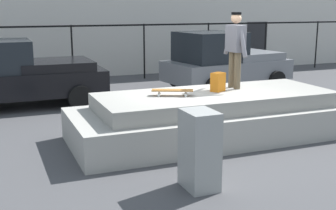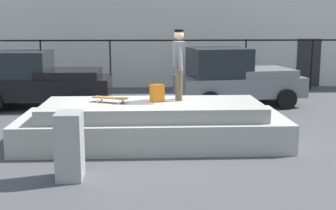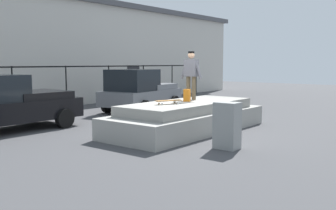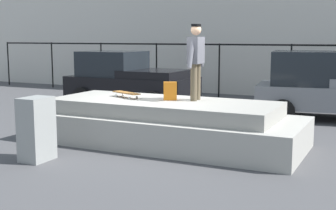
# 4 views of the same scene
# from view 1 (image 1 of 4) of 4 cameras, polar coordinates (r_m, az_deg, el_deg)

# --- Properties ---
(ground_plane) EXTENTS (60.00, 60.00, 0.00)m
(ground_plane) POSITION_cam_1_polar(r_m,az_deg,el_deg) (9.38, 4.38, -3.86)
(ground_plane) COLOR #424244
(concrete_ledge) EXTENTS (5.92, 2.32, 0.93)m
(concrete_ledge) POSITION_cam_1_polar(r_m,az_deg,el_deg) (9.18, 6.12, -1.50)
(concrete_ledge) COLOR #9E9B93
(concrete_ledge) RESTS_ON ground_plane
(skateboarder) EXTENTS (0.26, 0.85, 1.61)m
(skateboarder) POSITION_cam_1_polar(r_m,az_deg,el_deg) (9.51, 8.70, 7.67)
(skateboarder) COLOR brown
(skateboarder) RESTS_ON concrete_ledge
(skateboard) EXTENTS (0.82, 0.52, 0.12)m
(skateboard) POSITION_cam_1_polar(r_m,az_deg,el_deg) (8.69, 0.58, 1.87)
(skateboard) COLOR brown
(skateboard) RESTS_ON concrete_ledge
(backpack) EXTENTS (0.34, 0.31, 0.39)m
(backpack) POSITION_cam_1_polar(r_m,az_deg,el_deg) (9.18, 6.48, 2.97)
(backpack) COLOR orange
(backpack) RESTS_ON concrete_ledge
(car_black_pickup_near) EXTENTS (4.27, 2.15, 1.80)m
(car_black_pickup_near) POSITION_cam_1_polar(r_m,az_deg,el_deg) (12.49, -18.84, 3.83)
(car_black_pickup_near) COLOR black
(car_black_pickup_near) RESTS_ON ground_plane
(car_grey_pickup_mid) EXTENTS (4.24, 2.61, 1.88)m
(car_grey_pickup_mid) POSITION_cam_1_polar(r_m,az_deg,el_deg) (14.38, 7.15, 5.58)
(car_grey_pickup_mid) COLOR slate
(car_grey_pickup_mid) RESTS_ON ground_plane
(utility_box) EXTENTS (0.45, 0.61, 1.18)m
(utility_box) POSITION_cam_1_polar(r_m,az_deg,el_deg) (6.54, 4.09, -5.82)
(utility_box) COLOR gray
(utility_box) RESTS_ON ground_plane
(fence_row) EXTENTS (24.06, 0.06, 2.03)m
(fence_row) POSITION_cam_1_polar(r_m,az_deg,el_deg) (16.18, -7.63, 8.21)
(fence_row) COLOR black
(fence_row) RESTS_ON ground_plane
(warehouse_building) EXTENTS (35.25, 8.45, 5.58)m
(warehouse_building) POSITION_cam_1_polar(r_m,az_deg,el_deg) (21.06, -11.29, 12.77)
(warehouse_building) COLOR beige
(warehouse_building) RESTS_ON ground_plane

